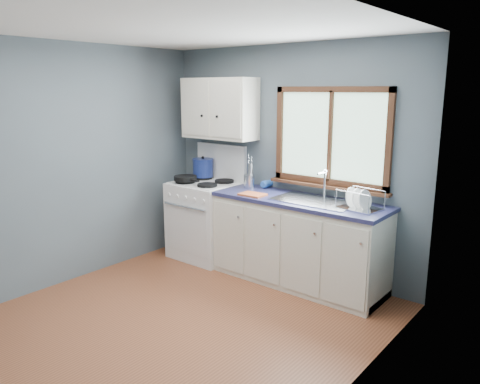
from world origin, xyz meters
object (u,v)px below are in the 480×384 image
Objects in this scene: dish_rack at (359,204)px; utensil_crock at (249,181)px; gas_range at (206,217)px; sink at (314,207)px; base_cabinets at (298,246)px; stockpot at (203,167)px; skillet at (186,178)px; thermos at (250,176)px.

utensil_crock is at bearing -175.58° from dish_rack.
gas_range is 1.53m from sink.
gas_range is at bearing -168.05° from utensil_crock.
gas_range reaches higher than base_cabinets.
sink is 0.49m from dish_rack.
stockpot is 0.74× the size of utensil_crock.
sink is 1.97× the size of skillet.
base_cabinets is (1.31, 0.02, -0.08)m from gas_range.
sink is at bearing -171.33° from dish_rack.
sink is 0.93m from thermos.
utensil_crock is 1.39m from dish_rack.
sink reaches higher than thermos.
dish_rack reaches higher than skillet.
thermos is (0.58, 0.12, 0.57)m from gas_range.
base_cabinets is at bearing -8.31° from thermos.
base_cabinets is 0.95m from utensil_crock.
utensil_crock is at bearing 11.95° from gas_range.
stockpot is at bearing 177.83° from utensil_crock.
skillet reaches higher than base_cabinets.
stockpot is (-1.48, 0.13, 0.66)m from base_cabinets.
base_cabinets is at bearing 0.82° from gas_range.
skillet is 2.13m from dish_rack.
gas_range is 0.82m from thermos.
sink is at bearing -4.54° from stockpot.
skillet is at bearing -172.79° from base_cabinets.
thermos is at bearing 32.27° from skillet.
gas_range reaches higher than skillet.
sink is 1.66m from skillet.
gas_range is at bearing 56.94° from skillet.
utensil_crock is (0.74, 0.29, 0.01)m from skillet.
dish_rack is at bearing 15.94° from skillet.
sink reaches higher than skillet.
stockpot is at bearing 103.36° from skillet.
stockpot is 0.76m from thermos.
base_cabinets is at bearing 179.87° from sink.
gas_range is at bearing -170.80° from dish_rack.
sink is 2.88× the size of stockpot.
thermos is at bearing 13.67° from utensil_crock.
utensil_crock is at bearing 173.53° from sink.
sink is at bearing -6.47° from utensil_crock.
skillet is 1.51× the size of thermos.
gas_range reaches higher than dish_rack.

